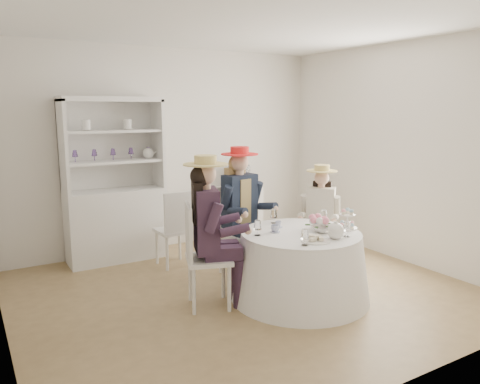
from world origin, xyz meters
TOP-DOWN VIEW (x-y plane):
  - ground at (0.00, 0.00)m, footprint 4.50×4.50m
  - ceiling at (0.00, 0.00)m, footprint 4.50×4.50m
  - wall_back at (0.00, 2.00)m, footprint 4.50×0.00m
  - wall_front at (0.00, -2.00)m, footprint 4.50×0.00m
  - wall_right at (2.25, 0.00)m, footprint 0.00×4.50m
  - tea_table at (0.39, -0.43)m, footprint 1.40×1.40m
  - hutch at (-0.83, 1.77)m, footprint 1.30×0.69m
  - side_table at (0.98, 1.75)m, footprint 0.54×0.54m
  - hatbox at (0.98, 1.75)m, footprint 0.38×0.38m
  - guest_left at (-0.48, -0.13)m, footprint 0.61×0.56m
  - guest_mid at (0.25, 0.49)m, footprint 0.55×0.57m
  - guest_right at (1.13, 0.14)m, footprint 0.54×0.53m
  - spare_chair at (-0.31, 1.10)m, footprint 0.40×0.40m
  - teacup_a at (0.17, -0.29)m, footprint 0.10×0.10m
  - teacup_b at (0.31, -0.15)m, footprint 0.06×0.06m
  - teacup_c at (0.68, -0.33)m, footprint 0.11×0.11m
  - flower_bowl at (0.58, -0.53)m, footprint 0.24×0.24m
  - flower_arrangement at (0.61, -0.45)m, footprint 0.20×0.20m
  - table_teapot at (0.53, -0.77)m, footprint 0.23×0.16m
  - sandwich_plate at (0.31, -0.75)m, footprint 0.27×0.27m
  - cupcake_stand at (0.89, -0.55)m, footprint 0.21×0.21m
  - stemware_set at (0.39, -0.43)m, footprint 0.94×0.91m

SIDE VIEW (x-z plane):
  - ground at x=0.00m, z-range 0.00..0.00m
  - tea_table at x=0.39m, z-range 0.00..0.68m
  - side_table at x=0.98m, z-range 0.00..0.78m
  - spare_chair at x=-0.31m, z-range 0.03..0.97m
  - sandwich_plate at x=0.31m, z-range 0.67..0.73m
  - guest_right at x=1.13m, z-range 0.08..1.34m
  - flower_bowl at x=0.58m, z-range 0.69..0.74m
  - teacup_b at x=0.31m, z-range 0.69..0.75m
  - teacup_c at x=0.68m, z-range 0.69..0.75m
  - teacup_a at x=0.17m, z-range 0.69..0.75m
  - hutch at x=-0.83m, z-range -0.30..1.74m
  - table_teapot at x=0.53m, z-range 0.67..0.85m
  - cupcake_stand at x=0.89m, z-range 0.66..0.86m
  - stemware_set at x=0.39m, z-range 0.69..0.84m
  - flower_arrangement at x=0.61m, z-range 0.74..0.82m
  - guest_left at x=-0.48m, z-range 0.09..1.57m
  - guest_mid at x=0.25m, z-range 0.10..1.58m
  - hatbox at x=0.98m, z-range 0.78..1.09m
  - wall_back at x=0.00m, z-range -0.90..3.60m
  - wall_front at x=0.00m, z-range -0.90..3.60m
  - wall_right at x=2.25m, z-range -0.90..3.60m
  - ceiling at x=0.00m, z-range 2.70..2.70m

